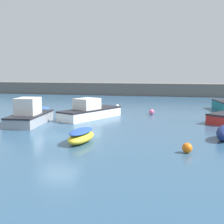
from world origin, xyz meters
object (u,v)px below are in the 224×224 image
(rowboat_blue_near, at_px, (42,111))
(rowboat_with_red_cover, at_px, (81,136))
(motorboat_grey_hull, at_px, (90,111))
(mooring_buoy_pink, at_px, (152,112))
(mooring_buoy_white, at_px, (117,106))
(mooring_buoy_orange, at_px, (187,148))
(motorboat_with_cabin, at_px, (29,115))

(rowboat_blue_near, height_order, rowboat_with_red_cover, rowboat_with_red_cover)
(motorboat_grey_hull, bearing_deg, mooring_buoy_pink, -29.00)
(mooring_buoy_white, xyz_separation_m, mooring_buoy_orange, (7.25, -17.53, 0.05))
(rowboat_with_red_cover, bearing_deg, motorboat_grey_hull, 17.82)
(mooring_buoy_white, bearing_deg, motorboat_with_cabin, -111.47)
(rowboat_blue_near, xyz_separation_m, rowboat_with_red_cover, (7.20, -10.11, 0.04))
(motorboat_with_cabin, height_order, mooring_buoy_white, motorboat_with_cabin)
(rowboat_with_red_cover, xyz_separation_m, mooring_buoy_pink, (2.89, 12.34, -0.14))
(motorboat_with_cabin, bearing_deg, rowboat_blue_near, 9.66)
(motorboat_grey_hull, bearing_deg, rowboat_blue_near, 100.61)
(rowboat_blue_near, distance_m, rowboat_with_red_cover, 12.42)
(motorboat_grey_hull, bearing_deg, motorboat_with_cabin, 161.09)
(mooring_buoy_orange, xyz_separation_m, mooring_buoy_pink, (-3.08, 13.36, -0.01))
(motorboat_with_cabin, distance_m, mooring_buoy_pink, 11.42)
(mooring_buoy_pink, bearing_deg, rowboat_with_red_cover, -103.16)
(mooring_buoy_white, bearing_deg, rowboat_blue_near, -132.78)
(rowboat_blue_near, xyz_separation_m, mooring_buoy_orange, (13.17, -11.13, -0.09))
(motorboat_with_cabin, relative_size, mooring_buoy_pink, 11.11)
(motorboat_grey_hull, bearing_deg, mooring_buoy_white, 19.33)
(rowboat_blue_near, relative_size, rowboat_with_red_cover, 1.03)
(motorboat_with_cabin, distance_m, mooring_buoy_orange, 13.23)
(motorboat_grey_hull, xyz_separation_m, mooring_buoy_white, (0.83, 7.74, -0.41))
(rowboat_blue_near, height_order, mooring_buoy_white, rowboat_blue_near)
(motorboat_with_cabin, xyz_separation_m, rowboat_with_red_cover, (5.82, -4.96, -0.33))
(rowboat_with_red_cover, bearing_deg, motorboat_with_cabin, 53.85)
(motorboat_grey_hull, relative_size, motorboat_with_cabin, 1.19)
(mooring_buoy_white, bearing_deg, rowboat_with_red_cover, -85.55)
(motorboat_grey_hull, distance_m, mooring_buoy_pink, 6.15)
(motorboat_with_cabin, xyz_separation_m, mooring_buoy_orange, (11.79, -5.98, -0.46))
(motorboat_grey_hull, xyz_separation_m, motorboat_with_cabin, (-3.71, -3.80, 0.10))
(motorboat_with_cabin, height_order, mooring_buoy_orange, motorboat_with_cabin)
(mooring_buoy_orange, bearing_deg, mooring_buoy_pink, 102.98)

